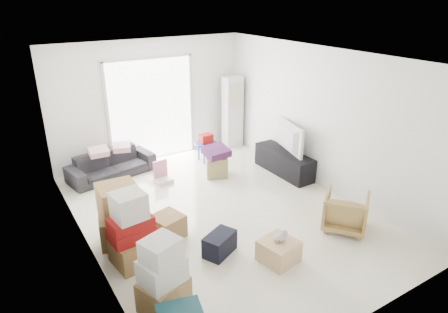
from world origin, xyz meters
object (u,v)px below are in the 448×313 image
wood_crate (279,251)px  television (285,148)px  kids_table (206,142)px  ac_tower (232,112)px  armchair (346,210)px  tv_console (284,162)px  sofa (111,161)px  ottoman (216,166)px

wood_crate → television: bearing=48.8°
kids_table → wood_crate: size_ratio=1.31×
ac_tower → armchair: (-0.51, -4.15, -0.53)m
wood_crate → kids_table: bearing=75.9°
television → wood_crate: bearing=153.3°
armchair → wood_crate: armchair is taller
television → armchair: (-0.56, -2.21, -0.22)m
ac_tower → armchair: 4.22m
ac_tower → tv_console: (0.05, -1.95, -0.63)m
ac_tower → sofa: (-3.12, -0.15, -0.53)m
armchair → kids_table: 3.71m
tv_console → television: television is taller
armchair → sofa: bearing=-3.6°
ac_tower → sofa: size_ratio=0.98×
ottoman → armchair: bearing=-75.6°
kids_table → television: bearing=-53.9°
ac_tower → television: 1.97m
kids_table → wood_crate: kids_table is taller
tv_console → armchair: size_ratio=2.16×
sofa → ottoman: size_ratio=4.11×
wood_crate → ac_tower: bearing=65.1°
tv_console → wood_crate: tv_console is taller
ac_tower → tv_console: bearing=-88.5°
ottoman → ac_tower: bearing=46.3°
kids_table → wood_crate: (-0.95, -3.77, -0.29)m
ottoman → tv_console: bearing=-26.6°
sofa → wood_crate: 4.26m
sofa → ottoman: (1.88, -1.15, -0.13)m
kids_table → wood_crate: bearing=-104.1°
armchair → wood_crate: 1.47m
sofa → kids_table: size_ratio=2.81×
sofa → wood_crate: sofa is taller
sofa → ottoman: sofa is taller
tv_console → sofa: 3.64m
ac_tower → sofa: 3.16m
sofa → ottoman: bearing=-42.0°
ac_tower → wood_crate: (-1.97, -4.25, -0.71)m
sofa → wood_crate: (1.15, -4.10, -0.19)m
television → ac_tower: bearing=16.0°
ac_tower → television: ac_tower is taller
ac_tower → kids_table: size_ratio=2.75×
armchair → ottoman: (-0.73, 2.85, -0.13)m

